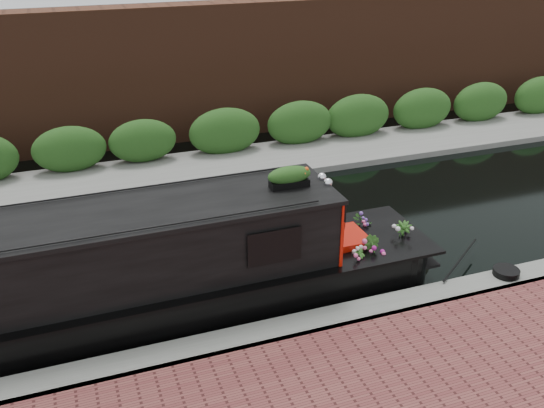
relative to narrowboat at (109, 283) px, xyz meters
name	(u,v)px	position (x,y,z in m)	size (l,w,h in m)	color
ground	(191,253)	(1.77, 1.84, -0.78)	(80.00, 80.00, 0.00)	black
near_bank_coping	(238,350)	(1.77, -1.46, -0.78)	(40.00, 0.60, 0.50)	slate
far_bank_path	(155,178)	(1.77, 6.04, -0.78)	(40.00, 2.40, 0.34)	gray
far_hedge	(149,166)	(1.77, 6.94, -0.78)	(40.00, 1.10, 2.80)	#25511B
far_brick_wall	(138,142)	(1.77, 9.04, -0.78)	(40.00, 1.00, 8.00)	#4C2919
narrowboat	(109,283)	(0.00, 0.00, 0.00)	(11.26, 2.03, 2.63)	black
rope_fender	(419,253)	(6.03, 0.00, -0.64)	(0.30, 0.30, 0.38)	olive
coiled_mooring_rope	(506,272)	(7.01, -1.39, -0.47)	(0.48, 0.48, 0.12)	black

